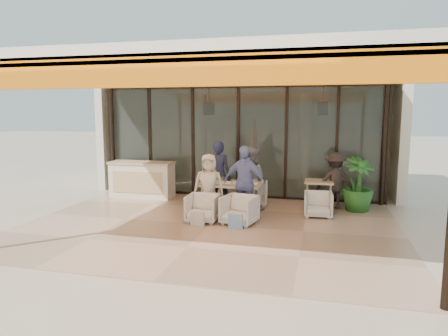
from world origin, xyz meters
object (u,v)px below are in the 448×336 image
(side_table, at_px, (319,185))
(host_counter, at_px, (142,179))
(chair_far_left, at_px, (223,192))
(diner_grey, at_px, (251,179))
(standing_woman, at_px, (335,181))
(potted_palm, at_px, (358,184))
(chair_near_right, at_px, (239,209))
(diner_navy, at_px, (218,175))
(chair_far_right, at_px, (254,192))
(dining_table, at_px, (230,185))
(side_chair, at_px, (318,203))
(chair_near_left, at_px, (203,207))
(diner_periwinkle, at_px, (244,183))
(diner_cream, at_px, (209,185))

(side_table, bearing_deg, host_counter, 177.33)
(chair_far_left, relative_size, diner_grey, 0.38)
(standing_woman, xyz_separation_m, potted_palm, (0.55, -0.09, -0.04))
(standing_woman, bearing_deg, potted_palm, 152.90)
(diner_grey, bearing_deg, side_table, -147.29)
(chair_far_left, distance_m, chair_near_right, 2.08)
(diner_navy, distance_m, potted_palm, 3.47)
(host_counter, distance_m, side_table, 4.95)
(chair_far_right, bearing_deg, dining_table, 60.17)
(chair_far_left, height_order, standing_woman, standing_woman)
(dining_table, bearing_deg, side_chair, 2.82)
(side_chair, bearing_deg, dining_table, -179.96)
(dining_table, relative_size, chair_near_right, 2.10)
(chair_near_left, bearing_deg, diner_periwinkle, 29.18)
(diner_periwinkle, xyz_separation_m, potted_palm, (2.60, 1.34, -0.17))
(diner_periwinkle, bearing_deg, dining_table, 143.64)
(host_counter, distance_m, dining_table, 3.05)
(chair_far_right, distance_m, chair_near_left, 2.08)
(dining_table, xyz_separation_m, chair_near_left, (-0.41, -0.96, -0.34))
(host_counter, bearing_deg, standing_woman, -1.22)
(host_counter, relative_size, diner_navy, 1.07)
(diner_periwinkle, bearing_deg, diner_grey, 100.61)
(diner_cream, distance_m, diner_periwinkle, 0.85)
(chair_near_left, bearing_deg, side_table, 34.20)
(chair_far_right, height_order, diner_navy, diner_navy)
(host_counter, height_order, chair_far_right, host_counter)
(chair_near_left, distance_m, potted_palm, 3.91)
(dining_table, relative_size, chair_far_left, 2.50)
(diner_navy, xyz_separation_m, potted_palm, (3.44, 0.44, -0.18))
(chair_near_left, distance_m, diner_grey, 1.69)
(chair_near_right, relative_size, side_table, 0.96)
(diner_grey, relative_size, potted_palm, 1.16)
(chair_near_left, xyz_separation_m, diner_cream, (0.00, 0.50, 0.40))
(diner_cream, bearing_deg, diner_navy, 83.59)
(dining_table, relative_size, chair_far_right, 2.10)
(potted_palm, bearing_deg, diner_periwinkle, -152.82)
(diner_navy, height_order, standing_woman, diner_navy)
(chair_near_left, relative_size, diner_cream, 0.47)
(chair_near_left, bearing_deg, side_chair, 21.30)
(diner_navy, bearing_deg, standing_woman, -170.90)
(chair_far_left, xyz_separation_m, chair_far_right, (0.84, 0.00, 0.06))
(chair_near_right, bearing_deg, side_chair, 44.43)
(chair_far_right, distance_m, diner_navy, 1.10)
(dining_table, distance_m, diner_grey, 0.62)
(chair_far_left, bearing_deg, diner_navy, 102.44)
(chair_far_right, bearing_deg, diner_navy, 25.21)
(chair_far_left, xyz_separation_m, potted_palm, (3.44, -0.06, 0.38))
(host_counter, distance_m, diner_navy, 2.54)
(diner_grey, relative_size, diner_cream, 1.06)
(side_table, xyz_separation_m, standing_woman, (0.38, 0.12, 0.09))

